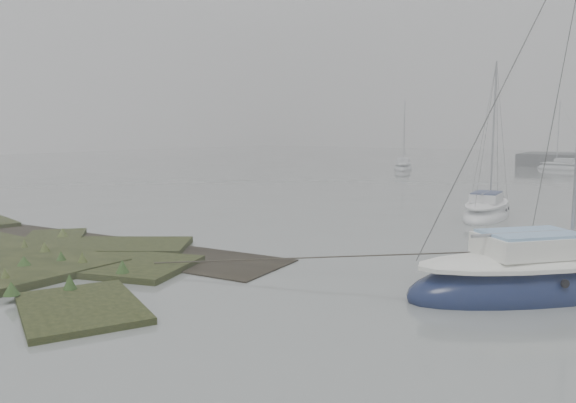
{
  "coord_description": "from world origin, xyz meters",
  "views": [
    {
      "loc": [
        11.49,
        -7.85,
        4.11
      ],
      "look_at": [
        1.13,
        6.78,
        1.8
      ],
      "focal_mm": 35.0,
      "sensor_mm": 36.0,
      "label": 1
    }
  ],
  "objects": [
    {
      "name": "sailboat_white",
      "position": [
        4.06,
        18.84,
        0.24
      ],
      "size": [
        2.28,
        5.69,
        7.85
      ],
      "rotation": [
        0.0,
        0.0,
        0.08
      ],
      "color": "white",
      "rests_on": "ground"
    },
    {
      "name": "sailboat_far_a",
      "position": [
        -12.11,
        45.95,
        0.24
      ],
      "size": [
        3.57,
        5.69,
        7.64
      ],
      "rotation": [
        0.0,
        0.0,
        0.36
      ],
      "color": "#9DA1A6",
      "rests_on": "ground"
    },
    {
      "name": "ground",
      "position": [
        0.0,
        30.0,
        0.0
      ],
      "size": [
        160.0,
        160.0,
        0.0
      ],
      "primitive_type": "plane",
      "color": "slate",
      "rests_on": "ground"
    },
    {
      "name": "sailboat_main",
      "position": [
        8.69,
        7.04,
        0.32
      ],
      "size": [
        6.5,
        7.02,
        10.19
      ],
      "rotation": [
        0.0,
        0.0,
        -0.71
      ],
      "color": "#121C3D",
      "rests_on": "ground"
    },
    {
      "name": "sailboat_far_c",
      "position": [
        1.36,
        55.18,
        0.24
      ],
      "size": [
        5.66,
        3.34,
        7.59
      ],
      "rotation": [
        0.0,
        0.0,
        1.26
      ],
      "color": "silver",
      "rests_on": "ground"
    }
  ]
}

